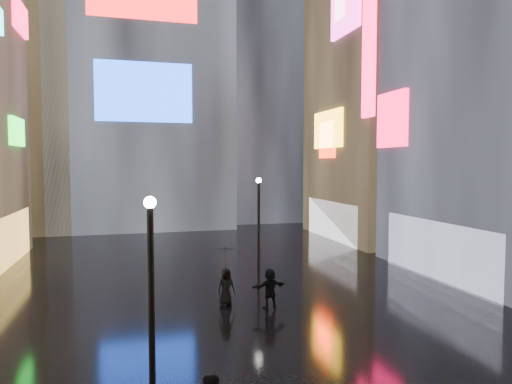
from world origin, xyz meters
name	(u,v)px	position (x,y,z in m)	size (l,w,h in m)	color
ground	(216,279)	(0.00, 20.00, 0.00)	(140.00, 140.00, 0.00)	black
building_right_far	(389,64)	(15.98, 30.00, 13.98)	(10.28, 12.00, 28.00)	black
tower_main	(141,10)	(-3.00, 43.97, 21.01)	(16.00, 14.20, 42.00)	black
tower_flank_right	(254,63)	(9.00, 46.00, 17.00)	(12.00, 12.00, 34.00)	black
tower_flank_left	(15,84)	(-14.00, 42.00, 13.00)	(10.00, 10.00, 26.00)	black
lamp_near	(151,290)	(-3.69, 8.03, 2.94)	(0.30, 0.30, 5.20)	black
lamp_far	(259,218)	(2.63, 21.09, 2.94)	(0.30, 0.30, 5.20)	black
pedestrian_4	(226,287)	(-0.34, 15.57, 0.78)	(0.76, 0.50, 1.56)	black
pedestrian_5	(270,288)	(1.34, 14.73, 0.82)	(1.53, 0.49, 1.64)	black
umbrella_2	(226,258)	(-0.34, 15.57, 2.02)	(1.01, 1.03, 0.93)	black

